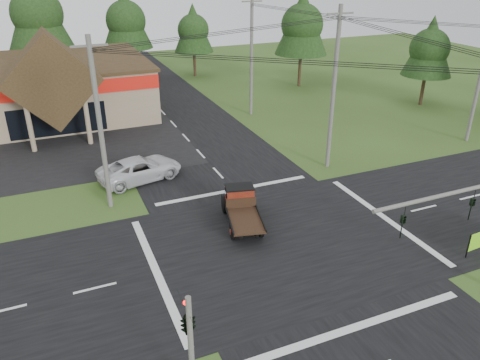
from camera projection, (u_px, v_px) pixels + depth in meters
ground at (282, 243)px, 25.74m from camera, size 120.00×120.00×0.00m
road_ns at (282, 243)px, 25.74m from camera, size 12.00×120.00×0.02m
road_ew at (282, 243)px, 25.73m from camera, size 120.00×12.00×0.02m
parking_apron at (10, 158)px, 36.58m from camera, size 28.00×14.00×0.02m
traffic_signal_corner at (188, 315)px, 15.50m from camera, size 0.53×2.48×4.40m
utility_pole_nw at (100, 125)px, 27.24m from camera, size 2.00×0.30×10.50m
utility_pole_ne at (334, 89)px, 32.66m from camera, size 2.00×0.30×11.50m
utility_pole_far at (480, 80)px, 37.86m from camera, size 2.00×0.30×10.20m
utility_pole_n at (251, 56)px, 44.35m from camera, size 2.00×0.30×11.20m
tree_row_c at (36, 11)px, 52.50m from camera, size 7.28×7.28×13.13m
tree_row_d at (126, 19)px, 57.43m from camera, size 6.16×6.16×11.11m
tree_row_e at (193, 28)px, 59.17m from camera, size 5.04×5.04×9.09m
tree_side_ne at (302, 23)px, 53.80m from camera, size 6.16×6.16×11.11m
tree_side_e_near at (430, 47)px, 47.23m from camera, size 5.04×5.04×9.09m
antique_flatbed_truck at (242, 209)px, 27.10m from camera, size 2.97×5.21×2.05m
white_pickup at (140, 169)px, 32.75m from camera, size 6.34×3.98×1.63m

